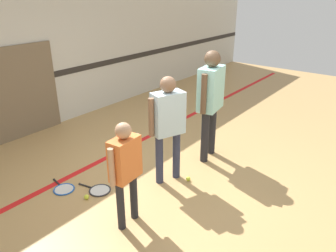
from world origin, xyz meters
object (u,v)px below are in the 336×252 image
(person_student_left, at_px, (125,164))
(racket_second_spare, at_px, (63,189))
(person_student_right, at_px, (211,94))
(tennis_ball_by_spare_racket, at_px, (86,197))
(tennis_ball_near_instructor, at_px, (188,179))
(racket_spare_on_floor, at_px, (99,190))
(person_instructor, at_px, (168,119))

(person_student_left, height_order, racket_second_spare, person_student_left)
(person_student_right, relative_size, tennis_ball_by_spare_racket, 26.73)
(tennis_ball_near_instructor, bearing_deg, tennis_ball_by_spare_racket, 145.94)
(racket_spare_on_floor, relative_size, tennis_ball_near_instructor, 8.34)
(person_student_left, bearing_deg, person_student_right, -1.05)
(racket_spare_on_floor, bearing_deg, person_instructor, -137.01)
(person_instructor, xyz_separation_m, tennis_ball_near_instructor, (0.15, -0.26, -0.93))
(person_student_left, height_order, person_student_right, person_student_right)
(person_student_right, bearing_deg, tennis_ball_near_instructor, 1.75)
(person_instructor, height_order, tennis_ball_by_spare_racket, person_instructor)
(person_instructor, relative_size, person_student_right, 0.88)
(person_student_left, xyz_separation_m, tennis_ball_by_spare_racket, (-0.01, 0.77, -0.77))
(racket_second_spare, height_order, tennis_ball_by_spare_racket, tennis_ball_by_spare_racket)
(tennis_ball_near_instructor, relative_size, tennis_ball_by_spare_racket, 1.00)
(racket_spare_on_floor, xyz_separation_m, tennis_ball_by_spare_racket, (-0.23, -0.02, 0.02))
(person_student_left, relative_size, tennis_ball_near_instructor, 19.74)
(tennis_ball_by_spare_racket, bearing_deg, person_student_left, -89.12)
(person_student_left, relative_size, racket_second_spare, 2.53)
(person_student_left, bearing_deg, tennis_ball_by_spare_racket, 86.27)
(person_student_right, xyz_separation_m, racket_second_spare, (-2.07, 1.08, -1.08))
(person_student_right, height_order, tennis_ball_near_instructor, person_student_right)
(person_instructor, distance_m, racket_spare_on_floor, 1.39)
(person_instructor, bearing_deg, tennis_ball_near_instructor, -38.73)
(person_student_left, xyz_separation_m, racket_second_spare, (-0.07, 1.21, -0.80))
(racket_spare_on_floor, height_order, racket_second_spare, same)
(racket_spare_on_floor, bearing_deg, tennis_ball_by_spare_racket, 83.71)
(person_student_left, distance_m, racket_second_spare, 1.45)
(tennis_ball_near_instructor, xyz_separation_m, tennis_ball_by_spare_racket, (-1.21, 0.82, 0.00))
(tennis_ball_near_instructor, distance_m, tennis_ball_by_spare_racket, 1.46)
(person_instructor, distance_m, racket_second_spare, 1.77)
(person_instructor, bearing_deg, racket_second_spare, 159.73)
(person_instructor, bearing_deg, person_student_left, -147.03)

